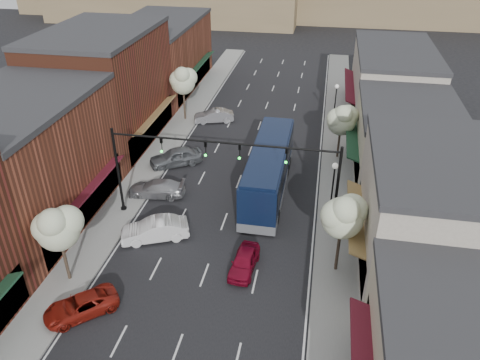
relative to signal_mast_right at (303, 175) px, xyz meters
The scene contains 26 objects.
ground 10.81m from the signal_mast_right, 125.10° to the right, with size 160.00×160.00×0.00m, color black.
sidewalk_left 18.10m from the signal_mast_right, 143.17° to the left, with size 2.80×73.00×0.15m, color gray.
sidewalk_right 11.78m from the signal_mast_right, 75.18° to the left, with size 2.80×73.00×0.15m, color gray.
curb_left 17.04m from the signal_mast_right, 140.24° to the left, with size 0.25×73.00×0.17m, color gray.
curb_right 11.53m from the signal_mast_right, 82.52° to the left, with size 0.25×73.00×0.17m, color gray.
bldg_left_midnear 19.95m from the signal_mast_right, behind, with size 10.14×14.10×9.40m.
bldg_left_midfar 23.22m from the signal_mast_right, 148.85° to the left, with size 10.14×14.10×10.90m.
bldg_left_far 34.32m from the signal_mast_right, 125.32° to the left, with size 10.14×18.10×8.40m.
bldg_right_midnear 8.37m from the signal_mast_right, 13.86° to the right, with size 9.14×12.10×7.90m.
bldg_right_midfar 12.94m from the signal_mast_right, 51.07° to the left, with size 9.14×12.10×6.40m.
bldg_right_far 25.35m from the signal_mast_right, 71.37° to the left, with size 9.14×16.10×7.40m.
signal_mast_right is the anchor object (origin of this frame).
signal_mast_left 11.24m from the signal_mast_right, behind, with size 8.22×0.46×7.00m.
tree_right_near 4.89m from the signal_mast_right, 56.09° to the right, with size 2.85×2.65×5.95m.
tree_right_far 12.27m from the signal_mast_right, 77.15° to the left, with size 2.85×2.65×5.43m.
tree_left_near 16.05m from the signal_mast_right, 149.86° to the right, with size 2.85×2.65×5.69m.
tree_left_far 22.68m from the signal_mast_right, 127.71° to the left, with size 2.85×2.65×6.13m.
lamp_post_near 3.69m from the signal_mast_right, 48.95° to the left, with size 0.44×0.44×4.44m.
lamp_post_far 20.19m from the signal_mast_right, 83.78° to the left, with size 0.44×0.44×4.44m.
coach_bus 6.40m from the signal_mast_right, 120.35° to the left, with size 2.93×12.94×3.95m.
red_hatchback 7.12m from the signal_mast_right, 122.84° to the right, with size 1.51×3.76×1.28m, color maroon.
parked_car_a 16.30m from the signal_mast_right, 138.47° to the right, with size 1.95×4.23×1.18m, color maroon.
parked_car_b 11.10m from the signal_mast_right, 163.64° to the right, with size 1.65×4.73×1.56m, color silver.
parked_car_c 12.73m from the signal_mast_right, 167.72° to the left, with size 1.89×4.65×1.35m, color #96979B.
parked_car_d 14.73m from the signal_mast_right, 146.18° to the left, with size 1.92×4.77×1.63m, color slate.
parked_car_e 21.37m from the signal_mast_right, 120.54° to the left, with size 1.49×4.28×1.41m, color #A4A3A9.
Camera 1 is at (6.44, -20.02, 20.64)m, focal length 35.00 mm.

